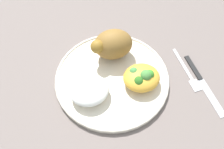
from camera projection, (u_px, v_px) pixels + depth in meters
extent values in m
plane|color=#6A5E5A|center=(112.00, 80.00, 0.63)|extent=(2.00, 2.00, 0.00)
cylinder|color=beige|center=(112.00, 79.00, 0.62)|extent=(0.29, 0.29, 0.01)
torus|color=beige|center=(112.00, 77.00, 0.62)|extent=(0.30, 0.30, 0.01)
ellipsoid|color=brown|center=(113.00, 44.00, 0.62)|extent=(0.10, 0.08, 0.08)
sphere|color=olive|center=(97.00, 47.00, 0.60)|extent=(0.04, 0.04, 0.04)
ellipsoid|color=white|center=(89.00, 90.00, 0.57)|extent=(0.10, 0.09, 0.04)
ellipsoid|color=gold|center=(141.00, 78.00, 0.59)|extent=(0.09, 0.08, 0.04)
sphere|color=#48873D|center=(146.00, 76.00, 0.57)|extent=(0.03, 0.03, 0.03)
sphere|color=#3A8B29|center=(149.00, 74.00, 0.58)|extent=(0.02, 0.02, 0.02)
sphere|color=#458B42|center=(134.00, 72.00, 0.59)|extent=(0.02, 0.02, 0.02)
sphere|color=#2E6820|center=(139.00, 81.00, 0.57)|extent=(0.03, 0.03, 0.03)
cube|color=silver|center=(183.00, 64.00, 0.65)|extent=(0.02, 0.11, 0.01)
cube|color=silver|center=(195.00, 85.00, 0.61)|extent=(0.03, 0.04, 0.00)
cube|color=black|center=(193.00, 67.00, 0.64)|extent=(0.02, 0.08, 0.01)
cube|color=#B2B2B7|center=(212.00, 97.00, 0.60)|extent=(0.03, 0.11, 0.00)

